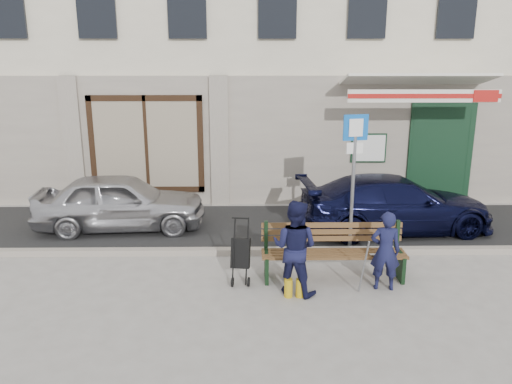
{
  "coord_description": "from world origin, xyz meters",
  "views": [
    {
      "loc": [
        -0.67,
        -7.34,
        3.59
      ],
      "look_at": [
        -0.54,
        1.6,
        1.2
      ],
      "focal_mm": 35.0,
      "sensor_mm": 36.0,
      "label": 1
    }
  ],
  "objects_px": {
    "car_navy": "(395,204)",
    "parking_sign": "(354,161)",
    "stroller": "(241,254)",
    "woman": "(295,247)",
    "man": "(385,251)",
    "car_silver": "(121,202)",
    "bench": "(331,253)"
  },
  "relations": [
    {
      "from": "car_navy",
      "to": "parking_sign",
      "type": "xyz_separation_m",
      "value": [
        -1.13,
        -0.97,
        1.14
      ]
    },
    {
      "from": "parking_sign",
      "to": "stroller",
      "type": "distance_m",
      "value": 2.91
    },
    {
      "from": "woman",
      "to": "stroller",
      "type": "distance_m",
      "value": 0.99
    },
    {
      "from": "parking_sign",
      "to": "man",
      "type": "relative_size",
      "value": 2.0
    },
    {
      "from": "woman",
      "to": "car_navy",
      "type": "bearing_deg",
      "value": -104.24
    },
    {
      "from": "car_silver",
      "to": "parking_sign",
      "type": "height_order",
      "value": "parking_sign"
    },
    {
      "from": "stroller",
      "to": "woman",
      "type": "bearing_deg",
      "value": -17.78
    },
    {
      "from": "woman",
      "to": "stroller",
      "type": "relative_size",
      "value": 1.42
    },
    {
      "from": "car_navy",
      "to": "parking_sign",
      "type": "height_order",
      "value": "parking_sign"
    },
    {
      "from": "car_silver",
      "to": "man",
      "type": "height_order",
      "value": "man"
    },
    {
      "from": "car_silver",
      "to": "woman",
      "type": "relative_size",
      "value": 2.37
    },
    {
      "from": "parking_sign",
      "to": "stroller",
      "type": "xyz_separation_m",
      "value": [
        -2.13,
        -1.53,
        -1.26
      ]
    },
    {
      "from": "car_silver",
      "to": "parking_sign",
      "type": "xyz_separation_m",
      "value": [
        4.75,
        -1.17,
        1.12
      ]
    },
    {
      "from": "parking_sign",
      "to": "woman",
      "type": "height_order",
      "value": "parking_sign"
    },
    {
      "from": "man",
      "to": "car_navy",
      "type": "bearing_deg",
      "value": -101.97
    },
    {
      "from": "bench",
      "to": "woman",
      "type": "xyz_separation_m",
      "value": [
        -0.65,
        -0.51,
        0.3
      ]
    },
    {
      "from": "car_navy",
      "to": "man",
      "type": "xyz_separation_m",
      "value": [
        -0.96,
        -2.82,
        0.05
      ]
    },
    {
      "from": "car_silver",
      "to": "woman",
      "type": "bearing_deg",
      "value": -135.78
    },
    {
      "from": "car_navy",
      "to": "woman",
      "type": "distance_m",
      "value": 3.79
    },
    {
      "from": "parking_sign",
      "to": "man",
      "type": "distance_m",
      "value": 2.15
    },
    {
      "from": "car_navy",
      "to": "stroller",
      "type": "distance_m",
      "value": 4.11
    },
    {
      "from": "man",
      "to": "car_silver",
      "type": "bearing_deg",
      "value": -24.61
    },
    {
      "from": "car_silver",
      "to": "woman",
      "type": "height_order",
      "value": "woman"
    },
    {
      "from": "bench",
      "to": "stroller",
      "type": "distance_m",
      "value": 1.51
    },
    {
      "from": "car_navy",
      "to": "man",
      "type": "bearing_deg",
      "value": 155.78
    },
    {
      "from": "car_silver",
      "to": "stroller",
      "type": "distance_m",
      "value": 3.77
    },
    {
      "from": "car_silver",
      "to": "car_navy",
      "type": "xyz_separation_m",
      "value": [
        5.89,
        -0.2,
        -0.02
      ]
    },
    {
      "from": "bench",
      "to": "woman",
      "type": "height_order",
      "value": "woman"
    },
    {
      "from": "man",
      "to": "woman",
      "type": "xyz_separation_m",
      "value": [
        -1.45,
        -0.11,
        0.11
      ]
    },
    {
      "from": "car_navy",
      "to": "stroller",
      "type": "xyz_separation_m",
      "value": [
        -3.26,
        -2.5,
        -0.12
      ]
    },
    {
      "from": "man",
      "to": "woman",
      "type": "relative_size",
      "value": 0.86
    },
    {
      "from": "man",
      "to": "stroller",
      "type": "distance_m",
      "value": 2.33
    }
  ]
}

